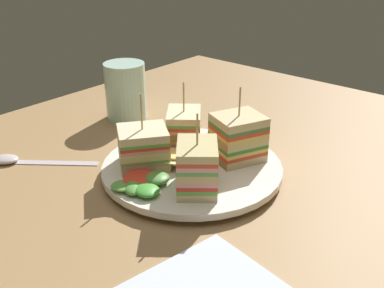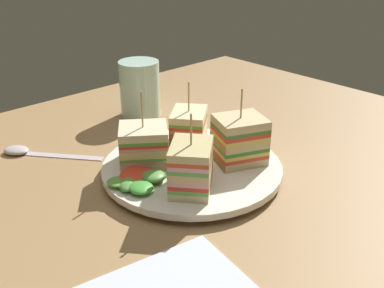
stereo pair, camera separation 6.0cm
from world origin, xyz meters
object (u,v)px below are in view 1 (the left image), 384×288
sandwich_wedge_1 (197,167)px  sandwich_wedge_2 (238,138)px  spoon (18,160)px  drinking_glass (126,95)px  sandwich_wedge_0 (144,147)px  sandwich_wedge_3 (184,128)px  plate (192,168)px  chip_pile (183,157)px

sandwich_wedge_1 → sandwich_wedge_2: size_ratio=0.96×
spoon → drinking_glass: bearing=-125.5°
sandwich_wedge_0 → sandwich_wedge_3: bearing=39.0°
plate → sandwich_wedge_1: sandwich_wedge_1 is taller
sandwich_wedge_2 → chip_pile: size_ratio=1.34×
sandwich_wedge_3 → drinking_glass: bearing=-142.8°
sandwich_wedge_1 → chip_pile: bearing=16.3°
sandwich_wedge_2 → spoon: bearing=-29.3°
chip_pile → drinking_glass: drinking_glass is taller
sandwich_wedge_2 → drinking_glass: size_ratio=1.05×
plate → sandwich_wedge_0: size_ratio=2.40×
sandwich_wedge_1 → spoon: bearing=69.3°
spoon → chip_pile: bearing=173.6°
plate → drinking_glass: drinking_glass is taller
plate → sandwich_wedge_0: 7.18cm
sandwich_wedge_1 → drinking_glass: bearing=24.7°
sandwich_wedge_0 → drinking_glass: (12.56, 17.49, -0.00)cm
spoon → drinking_glass: drinking_glass is taller
sandwich_wedge_2 → sandwich_wedge_3: (-1.28, 8.60, -0.59)cm
sandwich_wedge_0 → sandwich_wedge_1: (-0.09, -9.30, 0.37)cm
sandwich_wedge_1 → drinking_glass: size_ratio=1.00×
sandwich_wedge_2 → spoon: (-18.81, 24.76, -4.38)cm
drinking_glass → chip_pile: bearing=-113.0°
spoon → drinking_glass: (21.72, 1.03, 3.84)cm
drinking_glass → sandwich_wedge_2: bearing=-96.4°
sandwich_wedge_3 → drinking_glass: size_ratio=0.96×
plate → spoon: (-13.52, 21.15, -0.58)cm
chip_pile → drinking_glass: 23.28cm
sandwich_wedge_0 → sandwich_wedge_3: (8.37, 0.30, -0.06)cm
sandwich_wedge_1 → sandwich_wedge_2: 9.79cm
plate → drinking_glass: bearing=69.7°
sandwich_wedge_1 → sandwich_wedge_2: sandwich_wedge_2 is taller
sandwich_wedge_2 → drinking_glass: (2.91, 25.78, -0.54)cm
sandwich_wedge_0 → chip_pile: sandwich_wedge_0 is taller
sandwich_wedge_3 → chip_pile: 6.59cm
plate → chip_pile: 2.12cm
chip_pile → spoon: chip_pile is taller
sandwich_wedge_0 → sandwich_wedge_2: (9.65, -8.29, 0.53)cm
sandwich_wedge_1 → drinking_glass: 29.63cm
plate → sandwich_wedge_2: (5.29, -3.61, 3.80)cm
plate → sandwich_wedge_1: size_ratio=2.45×
plate → sandwich_wedge_3: bearing=51.2°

